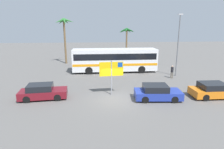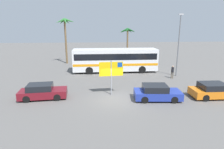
{
  "view_description": "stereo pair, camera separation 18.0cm",
  "coord_description": "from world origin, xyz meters",
  "px_view_note": "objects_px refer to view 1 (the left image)",
  "views": [
    {
      "loc": [
        -1.89,
        -15.51,
        6.24
      ],
      "look_at": [
        -0.12,
        3.77,
        1.3
      ],
      "focal_mm": 30.59,
      "sensor_mm": 36.0,
      "label": 1
    },
    {
      "loc": [
        -1.71,
        -15.52,
        6.24
      ],
      "look_at": [
        -0.12,
        3.77,
        1.3
      ],
      "focal_mm": 30.59,
      "sensor_mm": 36.0,
      "label": 2
    }
  ],
  "objects_px": {
    "bus_front_coach": "(115,59)",
    "car_blue": "(157,92)",
    "car_maroon": "(43,92)",
    "pedestrian_near_sign": "(172,71)",
    "car_orange": "(214,90)",
    "ferry_sign": "(112,70)"
  },
  "relations": [
    {
      "from": "bus_front_coach",
      "to": "car_orange",
      "type": "xyz_separation_m",
      "value": [
        7.87,
        -10.66,
        -1.15
      ]
    },
    {
      "from": "ferry_sign",
      "to": "car_blue",
      "type": "relative_size",
      "value": 0.78
    },
    {
      "from": "car_blue",
      "to": "pedestrian_near_sign",
      "type": "bearing_deg",
      "value": 63.77
    },
    {
      "from": "ferry_sign",
      "to": "car_maroon",
      "type": "xyz_separation_m",
      "value": [
        -6.16,
        -0.5,
        -1.69
      ]
    },
    {
      "from": "bus_front_coach",
      "to": "car_blue",
      "type": "bearing_deg",
      "value": -76.53
    },
    {
      "from": "bus_front_coach",
      "to": "car_orange",
      "type": "relative_size",
      "value": 2.7
    },
    {
      "from": "bus_front_coach",
      "to": "ferry_sign",
      "type": "xyz_separation_m",
      "value": [
        -1.22,
        -9.16,
        0.54
      ]
    },
    {
      "from": "ferry_sign",
      "to": "pedestrian_near_sign",
      "type": "xyz_separation_m",
      "value": [
        7.83,
        5.06,
        -1.4
      ]
    },
    {
      "from": "bus_front_coach",
      "to": "ferry_sign",
      "type": "height_order",
      "value": "ferry_sign"
    },
    {
      "from": "pedestrian_near_sign",
      "to": "car_blue",
      "type": "bearing_deg",
      "value": -1.34
    },
    {
      "from": "ferry_sign",
      "to": "pedestrian_near_sign",
      "type": "relative_size",
      "value": 2.02
    },
    {
      "from": "ferry_sign",
      "to": "car_orange",
      "type": "height_order",
      "value": "ferry_sign"
    },
    {
      "from": "ferry_sign",
      "to": "car_maroon",
      "type": "bearing_deg",
      "value": 179.5
    },
    {
      "from": "car_maroon",
      "to": "car_orange",
      "type": "xyz_separation_m",
      "value": [
        15.24,
        -0.99,
        0.0
      ]
    },
    {
      "from": "car_orange",
      "to": "ferry_sign",
      "type": "bearing_deg",
      "value": 171.76
    },
    {
      "from": "car_maroon",
      "to": "pedestrian_near_sign",
      "type": "bearing_deg",
      "value": 17.0
    },
    {
      "from": "ferry_sign",
      "to": "car_blue",
      "type": "distance_m",
      "value": 4.45
    },
    {
      "from": "car_maroon",
      "to": "pedestrian_near_sign",
      "type": "relative_size",
      "value": 2.61
    },
    {
      "from": "car_maroon",
      "to": "car_orange",
      "type": "relative_size",
      "value": 0.98
    },
    {
      "from": "car_blue",
      "to": "pedestrian_near_sign",
      "type": "distance_m",
      "value": 7.79
    },
    {
      "from": "bus_front_coach",
      "to": "pedestrian_near_sign",
      "type": "height_order",
      "value": "bus_front_coach"
    },
    {
      "from": "ferry_sign",
      "to": "car_orange",
      "type": "xyz_separation_m",
      "value": [
        9.09,
        -1.5,
        -1.69
      ]
    }
  ]
}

